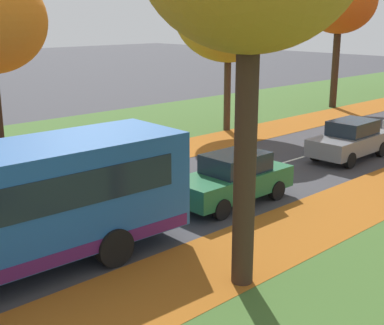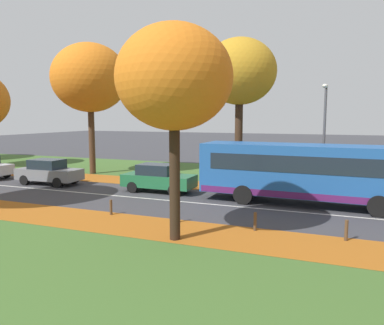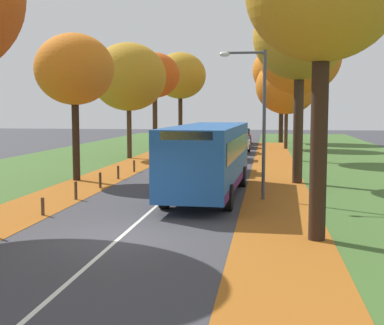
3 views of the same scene
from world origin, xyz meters
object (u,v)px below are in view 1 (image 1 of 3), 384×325
object	(u,v)px
bollard_sixth	(124,162)
car_green_lead	(233,178)
tree_left_far	(340,1)
car_grey_following	(350,140)
tree_left_mid	(229,12)
bollard_fifth	(48,178)

from	to	relation	value
bollard_sixth	car_green_lead	world-z (taller)	car_green_lead
tree_left_far	car_grey_following	xyz separation A→B (m)	(7.80, -10.91, -5.93)
car_green_lead	car_grey_following	bearing A→B (deg)	92.89
bollard_sixth	car_grey_following	xyz separation A→B (m)	(5.02, 8.04, 0.47)
tree_left_far	car_grey_following	bearing A→B (deg)	-54.45
tree_left_mid	car_grey_following	size ratio (longest dim) A/B	2.01
bollard_sixth	car_grey_following	size ratio (longest dim) A/B	0.16
car_green_lead	car_grey_following	world-z (taller)	same
bollard_fifth	bollard_sixth	distance (m)	3.23
tree_left_mid	bollard_sixth	xyz separation A→B (m)	(2.50, -8.47, -5.66)
tree_left_far	bollard_fifth	world-z (taller)	tree_left_far
bollard_fifth	bollard_sixth	world-z (taller)	bollard_fifth
tree_left_far	tree_left_mid	bearing A→B (deg)	-88.52
tree_left_mid	bollard_fifth	size ratio (longest dim) A/B	12.11
bollard_fifth	car_grey_following	world-z (taller)	car_grey_following
bollard_fifth	tree_left_far	bearing A→B (deg)	97.03
bollard_fifth	car_grey_following	xyz separation A→B (m)	(5.06, 11.27, 0.46)
tree_left_mid	car_grey_following	xyz separation A→B (m)	(7.53, -0.43, -5.19)
tree_left_mid	car_grey_following	bearing A→B (deg)	-3.30
tree_left_far	bollard_sixth	distance (m)	20.19
tree_left_far	bollard_fifth	bearing A→B (deg)	-82.97
tree_left_mid	car_grey_following	world-z (taller)	tree_left_mid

